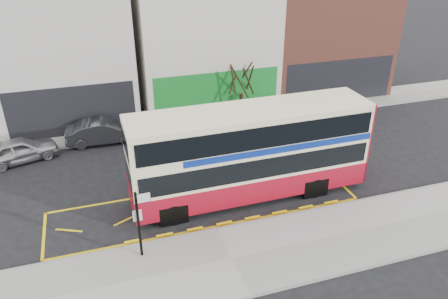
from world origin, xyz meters
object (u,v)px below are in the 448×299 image
object	(u,v)px
car_grey	(103,131)
double_decker_bus	(251,152)
car_white	(284,115)
street_tree_right	(242,72)
car_silver	(19,150)
bus_stop_post	(140,218)

from	to	relation	value
car_grey	double_decker_bus	bearing A→B (deg)	-139.06
double_decker_bus	car_white	world-z (taller)	double_decker_bus
car_white	street_tree_right	size ratio (longest dim) A/B	0.94
car_silver	street_tree_right	bearing A→B (deg)	-98.11
car_silver	car_white	distance (m)	15.75
double_decker_bus	car_grey	bearing A→B (deg)	127.88
car_white	street_tree_right	distance (m)	3.86
car_silver	car_white	size ratio (longest dim) A/B	0.88
double_decker_bus	car_white	bearing A→B (deg)	54.09
double_decker_bus	street_tree_right	xyz separation A→B (m)	(2.65, 8.66, 0.92)
car_silver	car_grey	world-z (taller)	car_grey
bus_stop_post	car_grey	world-z (taller)	bus_stop_post
double_decker_bus	bus_stop_post	bearing A→B (deg)	-152.86
bus_stop_post	double_decker_bus	bearing A→B (deg)	25.46
car_grey	car_white	xyz separation A→B (m)	(11.24, -0.82, -0.06)
bus_stop_post	car_white	size ratio (longest dim) A/B	0.64
double_decker_bus	car_white	distance (m)	8.81
car_silver	street_tree_right	world-z (taller)	street_tree_right
car_grey	car_white	world-z (taller)	car_grey
bus_stop_post	car_grey	size ratio (longest dim) A/B	0.67
double_decker_bus	car_grey	world-z (taller)	double_decker_bus
car_silver	car_grey	size ratio (longest dim) A/B	0.92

